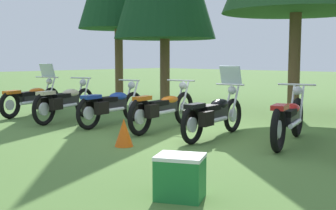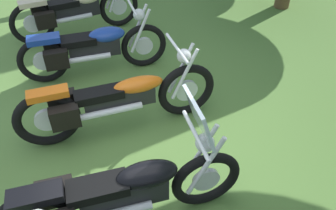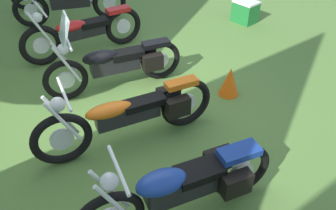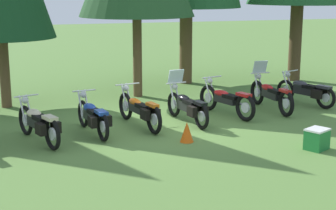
{
  "view_description": "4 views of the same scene",
  "coord_description": "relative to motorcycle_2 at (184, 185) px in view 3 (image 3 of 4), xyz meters",
  "views": [
    {
      "loc": [
        5.67,
        -6.59,
        1.51
      ],
      "look_at": [
        -0.76,
        0.21,
        0.5
      ],
      "focal_mm": 47.08,
      "sensor_mm": 36.0,
      "label": 1
    },
    {
      "loc": [
        2.49,
        0.14,
        2.94
      ],
      "look_at": [
        -0.35,
        0.53,
        0.58
      ],
      "focal_mm": 36.14,
      "sensor_mm": 36.0,
      "label": 2
    },
    {
      "loc": [
        -4.08,
        0.33,
        3.19
      ],
      "look_at": [
        -0.98,
        -0.45,
        0.75
      ],
      "focal_mm": 36.36,
      "sensor_mm": 36.0,
      "label": 3
    },
    {
      "loc": [
        -4.01,
        -12.89,
        3.55
      ],
      "look_at": [
        -0.02,
        -0.41,
        0.61
      ],
      "focal_mm": 56.22,
      "sensor_mm": 36.0,
      "label": 4
    }
  ],
  "objects": [
    {
      "name": "motorcycle_3",
      "position": [
        1.28,
        0.33,
        -0.01
      ],
      "size": [
        0.85,
        2.41,
        1.03
      ],
      "rotation": [
        0.0,
        0.0,
        1.77
      ],
      "color": "black",
      "rests_on": "ground_plane"
    },
    {
      "name": "traffic_cone",
      "position": [
        1.98,
        -1.34,
        -0.22
      ],
      "size": [
        0.32,
        0.32,
        0.48
      ],
      "primitive_type": "cone",
      "color": "#EA590F",
      "rests_on": "ground_plane"
    },
    {
      "name": "picnic_cooler",
      "position": [
        4.55,
        -2.78,
        -0.22
      ],
      "size": [
        0.63,
        0.59,
        0.48
      ],
      "color": "#1E7233",
      "rests_on": "ground_plane"
    },
    {
      "name": "ground_plane",
      "position": [
        1.95,
        0.37,
        -0.46
      ],
      "size": [
        80.0,
        80.0,
        0.0
      ],
      "primitive_type": "plane",
      "color": "#547A38"
    },
    {
      "name": "motorcycle_4",
      "position": [
        2.6,
        0.35,
        0.01
      ],
      "size": [
        0.74,
        2.24,
        1.35
      ],
      "rotation": [
        0.0,
        0.0,
        1.72
      ],
      "color": "black",
      "rests_on": "ground_plane"
    },
    {
      "name": "motorcycle_2",
      "position": [
        0.0,
        0.0,
        0.0
      ],
      "size": [
        0.76,
        2.17,
        1.0
      ],
      "rotation": [
        0.0,
        0.0,
        1.73
      ],
      "color": "black",
      "rests_on": "ground_plane"
    },
    {
      "name": "motorcycle_5",
      "position": [
        3.91,
        0.8,
        -0.0
      ],
      "size": [
        0.92,
        2.28,
        1.03
      ],
      "rotation": [
        0.0,
        0.0,
        1.86
      ],
      "color": "black",
      "rests_on": "ground_plane"
    },
    {
      "name": "motorcycle_6",
      "position": [
        5.44,
        1.02,
        0.01
      ],
      "size": [
        0.64,
        2.44,
        1.39
      ],
      "rotation": [
        0.0,
        0.0,
        1.59
      ],
      "color": "black",
      "rests_on": "ground_plane"
    }
  ]
}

